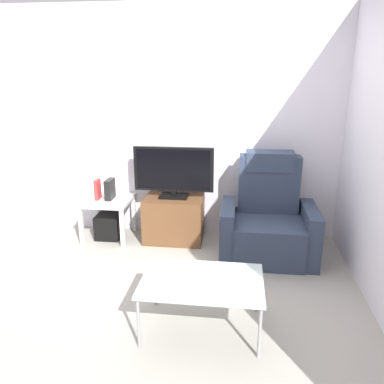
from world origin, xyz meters
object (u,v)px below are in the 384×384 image
Objects in this scene: coffee_table at (202,283)px; television at (174,171)px; recliner_armchair at (268,222)px; cell_phone at (203,279)px; book_upright at (98,190)px; side_table at (108,205)px; game_console at (110,189)px; subwoofer_box at (109,226)px; tv_stand at (174,219)px.

television is at bearing 106.72° from coffee_table.
recliner_armchair is (1.05, -0.26, -0.45)m from television.
book_upright is at bearing 160.71° from cell_phone.
side_table is 2.34× the size of game_console.
game_console is (-0.74, -0.04, -0.23)m from television.
subwoofer_box is (0.00, 0.00, -0.26)m from side_table.
side_table is at bearing -177.72° from tv_stand.
recliner_armchair is at bearing -7.09° from game_console.
tv_stand is 0.74× the size of coffee_table.
television reaches higher than tv_stand.
coffee_table is (1.22, -1.56, -0.21)m from game_console.
side_table is at bearing -135.00° from subwoofer_box.
subwoofer_box is 1.22× the size of book_upright.
book_upright is (-0.88, -0.07, -0.23)m from television.
television reaches higher than recliner_armchair.
television reaches higher than side_table.
game_console is at bearing 12.53° from book_upright.
recliner_armchair reaches higher than cell_phone.
tv_stand is at bearing 169.36° from recliner_armchair.
subwoofer_box is at bearing 45.00° from side_table.
subwoofer_box is at bearing -176.30° from television.
subwoofer_box is 2.01m from coffee_table.
side_table is 1.99m from coffee_table.
tv_stand is 2.89× the size of game_console.
television is 1.72m from cell_phone.
recliner_armchair is 1.45m from cell_phone.
coffee_table is at bearing -50.94° from side_table.
book_upright is (-1.92, 0.19, 0.22)m from recliner_armchair.
television is 1.17m from recliner_armchair.
game_console is 1.54× the size of cell_phone.
coffee_table is (-0.57, -1.34, 0.02)m from recliner_armchair.
game_console is at bearing 175.37° from recliner_armchair.
television is 0.88m from side_table.
television is 1.00× the size of coffee_table.
book_upright is at bearing 176.74° from recliner_armchair.
recliner_armchair is 1.20× the size of coffee_table.
cell_phone is (1.27, -1.54, 0.28)m from subwoofer_box.
tv_stand reaches higher than coffee_table.
cell_phone is at bearing -110.21° from recliner_armchair.
side_table is 0.22m from book_upright.
book_upright is 2.05m from cell_phone.
coffee_table is (1.36, -1.53, -0.21)m from book_upright.
book_upright is at bearing -168.69° from side_table.
book_upright is at bearing -167.47° from game_console.
recliner_armchair is at bearing -14.09° from television.
book_upright reaches higher than cell_phone.
side_table is 0.60× the size of coffee_table.
game_console is at bearing -176.90° from television.
television is 1.03m from subwoofer_box.
subwoofer_box is 0.47m from book_upright.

